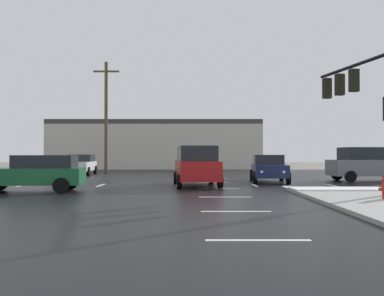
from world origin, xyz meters
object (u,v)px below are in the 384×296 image
Objects in this scene: sedan_green at (31,173)px; utility_pole_distant at (104,115)px; suv_red at (194,165)px; sedan_navy at (266,168)px; fire_hydrant at (384,187)px; sedan_white at (79,164)px; traffic_signal_mast at (360,96)px; suv_grey at (367,163)px.

utility_pole_distant is at bearing -93.04° from sedan_green.
sedan_navy is at bearing -59.92° from suv_red.
sedan_white is at bearing 128.85° from fire_hydrant.
sedan_green is at bearing -54.94° from sedan_navy.
sedan_white is at bearing -117.43° from sedan_navy.
sedan_navy is at bearing -154.76° from sedan_green.
traffic_signal_mast is 7.10× the size of fire_hydrant.
sedan_green is at bearing 74.36° from traffic_signal_mast.
suv_grey is (4.22, 11.33, 0.55)m from fire_hydrant.
sedan_green is at bearing -88.39° from utility_pole_distant.
suv_grey reaches higher than fire_hydrant.
fire_hydrant is at bearing 35.66° from sedan_white.
sedan_navy is 13.01m from sedan_green.
suv_red is 7.85m from sedan_green.
sedan_green is at bearing 163.33° from fire_hydrant.
suv_grey is at bearing -75.00° from suv_red.
sedan_navy and sedan_green have the same top height.
sedan_green is at bearing 111.27° from suv_red.
fire_hydrant is 0.17× the size of sedan_green.
sedan_white is 0.99× the size of sedan_green.
sedan_white is 5.16m from utility_pole_distant.
traffic_signal_mast is at bearing -52.66° from utility_pole_distant.
fire_hydrant is 9.79m from suv_red.
fire_hydrant is 24.27m from sedan_white.
suv_red is 0.52× the size of utility_pole_distant.
traffic_signal_mast is 1.22× the size of sedan_white.
fire_hydrant is 13.91m from sedan_green.
fire_hydrant is (-0.42, -3.03, -3.50)m from traffic_signal_mast.
traffic_signal_mast is 1.14× the size of suv_grey.
suv_grey reaches higher than sedan_navy.
suv_red is at bearing -49.63° from sedan_navy.
sedan_green is (-13.33, 3.99, 0.32)m from fire_hydrant.
utility_pole_distant reaches higher than suv_grey.
utility_pole_distant is (-18.04, 10.37, 3.86)m from suv_grey.
suv_red is 11.20m from suv_grey.
utility_pole_distant is (-7.53, 14.22, 3.86)m from suv_red.
traffic_signal_mast is 9.59m from suv_grey.
suv_grey is at bearing 102.94° from sedan_navy.
suv_red is at bearing -163.52° from suv_grey.
traffic_signal_mast is 1.14× the size of suv_red.
fire_hydrant is at bearing 16.23° from sedan_navy.
traffic_signal_mast reaches higher than sedan_white.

